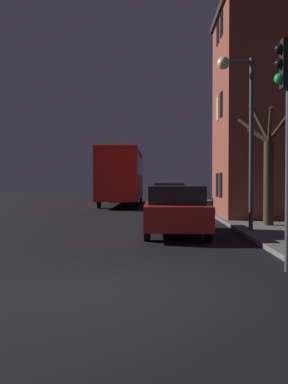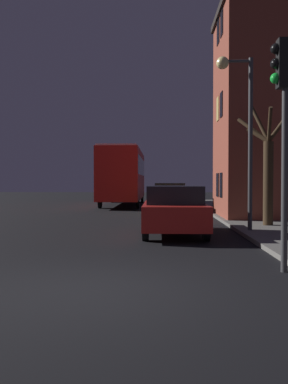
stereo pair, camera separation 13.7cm
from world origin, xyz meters
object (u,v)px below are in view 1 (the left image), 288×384
object	(u,v)px
bare_tree	(267,168)
car_near_lane	(175,210)
car_mid_lane	(169,197)
traffic_light	(287,106)
streetlamp	(241,112)
bus	(122,173)

from	to	relation	value
bare_tree	car_near_lane	distance (m)	4.16
car_near_lane	car_mid_lane	distance (m)	9.93
traffic_light	streetlamp	bearing A→B (deg)	87.14
bare_tree	car_near_lane	size ratio (longest dim) A/B	0.99
streetlamp	car_mid_lane	xyz separation A→B (m)	(-2.01, 9.58, -3.08)
traffic_light	bare_tree	bearing A→B (deg)	78.07
streetlamp	car_mid_lane	size ratio (longest dim) A/B	1.24
bus	car_near_lane	xyz separation A→B (m)	(2.98, -16.73, -1.51)
bare_tree	bus	xyz separation A→B (m)	(-6.37, 14.74, 0.13)
traffic_light	car_near_lane	bearing A→B (deg)	108.40
car_near_lane	car_mid_lane	size ratio (longest dim) A/B	1.01
streetlamp	traffic_light	bearing A→B (deg)	-92.86
bus	bare_tree	bearing A→B (deg)	-66.64
streetlamp	car_near_lane	xyz separation A→B (m)	(-2.11, -0.35, -3.11)
streetlamp	bare_tree	distance (m)	2.71
car_mid_lane	traffic_light	bearing A→B (deg)	-83.61
streetlamp	traffic_light	size ratio (longest dim) A/B	1.29
traffic_light	car_mid_lane	size ratio (longest dim) A/B	0.96
streetlamp	bare_tree	size ratio (longest dim) A/B	1.24
streetlamp	car_near_lane	bearing A→B (deg)	-170.52
bare_tree	car_near_lane	bearing A→B (deg)	-149.64
bare_tree	car_near_lane	world-z (taller)	bare_tree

